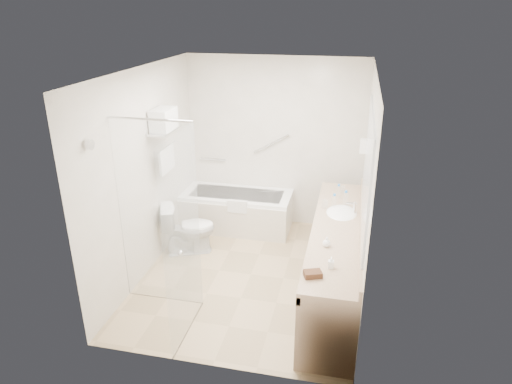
% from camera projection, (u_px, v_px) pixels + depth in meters
% --- Properties ---
extents(floor, '(3.20, 3.20, 0.00)m').
position_uv_depth(floor, '(251.00, 274.00, 5.73)').
color(floor, tan).
rests_on(floor, ground).
extents(ceiling, '(2.60, 3.20, 0.10)m').
position_uv_depth(ceiling, '(250.00, 71.00, 4.77)').
color(ceiling, white).
rests_on(ceiling, wall_back).
extents(wall_back, '(2.60, 0.10, 2.50)m').
position_uv_depth(wall_back, '(275.00, 143.00, 6.69)').
color(wall_back, silver).
rests_on(wall_back, ground).
extents(wall_front, '(2.60, 0.10, 2.50)m').
position_uv_depth(wall_front, '(207.00, 249.00, 3.81)').
color(wall_front, silver).
rests_on(wall_front, ground).
extents(wall_left, '(0.10, 3.20, 2.50)m').
position_uv_depth(wall_left, '(146.00, 173.00, 5.51)').
color(wall_left, silver).
rests_on(wall_left, ground).
extents(wall_right, '(0.10, 3.20, 2.50)m').
position_uv_depth(wall_right, '(366.00, 191.00, 4.99)').
color(wall_right, silver).
rests_on(wall_right, ground).
extents(bathtub, '(1.60, 0.73, 0.59)m').
position_uv_depth(bathtub, '(237.00, 210.00, 6.84)').
color(bathtub, white).
rests_on(bathtub, floor).
extents(grab_bar_short, '(0.40, 0.03, 0.03)m').
position_uv_depth(grab_bar_short, '(213.00, 159.00, 6.96)').
color(grab_bar_short, silver).
rests_on(grab_bar_short, wall_back).
extents(grab_bar_long, '(0.53, 0.03, 0.33)m').
position_uv_depth(grab_bar_long, '(271.00, 144.00, 6.67)').
color(grab_bar_long, silver).
rests_on(grab_bar_long, wall_back).
extents(shower_enclosure, '(0.96, 0.91, 2.11)m').
position_uv_depth(shower_enclosure, '(169.00, 226.00, 4.61)').
color(shower_enclosure, silver).
rests_on(shower_enclosure, floor).
extents(towel_shelf, '(0.24, 0.55, 0.81)m').
position_uv_depth(towel_shelf, '(164.00, 126.00, 5.61)').
color(towel_shelf, silver).
rests_on(towel_shelf, wall_left).
extents(vanity_counter, '(0.55, 2.70, 0.95)m').
position_uv_depth(vanity_counter, '(336.00, 244.00, 5.14)').
color(vanity_counter, tan).
rests_on(vanity_counter, floor).
extents(sink, '(0.40, 0.52, 0.14)m').
position_uv_depth(sink, '(341.00, 215.00, 5.43)').
color(sink, white).
rests_on(sink, vanity_counter).
extents(faucet, '(0.03, 0.03, 0.14)m').
position_uv_depth(faucet, '(355.00, 207.00, 5.36)').
color(faucet, silver).
rests_on(faucet, vanity_counter).
extents(mirror, '(0.02, 2.00, 1.20)m').
position_uv_depth(mirror, '(368.00, 170.00, 4.74)').
color(mirror, '#B0B6BC').
rests_on(mirror, wall_right).
extents(hairdryer_unit, '(0.08, 0.10, 0.18)m').
position_uv_depth(hairdryer_unit, '(363.00, 146.00, 5.87)').
color(hairdryer_unit, white).
rests_on(hairdryer_unit, wall_right).
extents(toilet, '(0.80, 0.64, 0.69)m').
position_uv_depth(toilet, '(189.00, 229.00, 6.13)').
color(toilet, white).
rests_on(toilet, floor).
extents(amenity_basket, '(0.19, 0.16, 0.05)m').
position_uv_depth(amenity_basket, '(313.00, 274.00, 4.14)').
color(amenity_basket, '#4B2D1B').
rests_on(amenity_basket, vanity_counter).
extents(soap_bottle_a, '(0.06, 0.12, 0.05)m').
position_uv_depth(soap_bottle_a, '(331.00, 266.00, 4.27)').
color(soap_bottle_a, white).
rests_on(soap_bottle_a, vanity_counter).
extents(soap_bottle_b, '(0.12, 0.13, 0.08)m').
position_uv_depth(soap_bottle_b, '(327.00, 243.00, 4.65)').
color(soap_bottle_b, white).
rests_on(soap_bottle_b, vanity_counter).
extents(water_bottle_left, '(0.06, 0.06, 0.19)m').
position_uv_depth(water_bottle_left, '(334.00, 202.00, 5.50)').
color(water_bottle_left, silver).
rests_on(water_bottle_left, vanity_counter).
extents(water_bottle_mid, '(0.06, 0.06, 0.19)m').
position_uv_depth(water_bottle_mid, '(346.00, 199.00, 5.58)').
color(water_bottle_mid, silver).
rests_on(water_bottle_mid, vanity_counter).
extents(water_bottle_right, '(0.06, 0.06, 0.19)m').
position_uv_depth(water_bottle_right, '(338.00, 192.00, 5.80)').
color(water_bottle_right, silver).
rests_on(water_bottle_right, vanity_counter).
extents(drinking_glass_near, '(0.08, 0.08, 0.10)m').
position_uv_depth(drinking_glass_near, '(325.00, 204.00, 5.53)').
color(drinking_glass_near, silver).
rests_on(drinking_glass_near, vanity_counter).
extents(drinking_glass_far, '(0.09, 0.09, 0.09)m').
position_uv_depth(drinking_glass_far, '(343.00, 189.00, 5.99)').
color(drinking_glass_far, silver).
rests_on(drinking_glass_far, vanity_counter).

